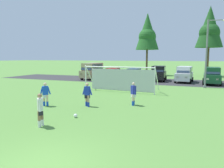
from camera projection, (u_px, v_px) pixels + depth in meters
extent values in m
plane|color=#598C3D|center=(146.00, 93.00, 20.37)|extent=(400.00, 400.00, 0.00)
cube|color=#333335|center=(162.00, 81.00, 29.92)|extent=(52.00, 8.40, 0.01)
sphere|color=white|center=(75.00, 116.00, 11.91)|extent=(0.22, 0.22, 0.22)
sphere|color=black|center=(75.00, 116.00, 11.91)|extent=(0.08, 0.08, 0.08)
sphere|color=red|center=(76.00, 116.00, 11.89)|extent=(0.07, 0.07, 0.07)
cylinder|color=white|center=(155.00, 81.00, 19.22)|extent=(0.12, 0.12, 2.44)
cylinder|color=white|center=(86.00, 78.00, 22.23)|extent=(0.12, 0.12, 2.44)
cylinder|color=white|center=(118.00, 67.00, 20.57)|extent=(7.32, 0.51, 0.12)
cylinder|color=white|center=(157.00, 79.00, 20.02)|extent=(0.19, 1.95, 2.46)
cylinder|color=white|center=(90.00, 76.00, 23.03)|extent=(0.19, 1.95, 2.46)
cube|color=silver|center=(122.00, 80.00, 21.64)|extent=(6.95, 0.41, 2.20)
cylinder|color=beige|center=(47.00, 100.00, 14.74)|extent=(0.14, 0.14, 0.80)
cylinder|color=beige|center=(44.00, 100.00, 14.79)|extent=(0.14, 0.14, 0.80)
cylinder|color=blue|center=(47.00, 104.00, 14.77)|extent=(0.15, 0.15, 0.32)
cylinder|color=blue|center=(44.00, 104.00, 14.82)|extent=(0.15, 0.15, 0.32)
cube|color=silver|center=(45.00, 96.00, 14.73)|extent=(0.39, 0.40, 0.28)
cube|color=blue|center=(45.00, 90.00, 14.68)|extent=(0.43, 0.44, 0.60)
sphere|color=beige|center=(45.00, 84.00, 14.62)|extent=(0.22, 0.22, 0.22)
cylinder|color=blue|center=(49.00, 91.00, 14.76)|extent=(0.22, 0.23, 0.55)
cylinder|color=blue|center=(41.00, 91.00, 14.60)|extent=(0.22, 0.23, 0.55)
cylinder|color=#936B4C|center=(42.00, 118.00, 10.50)|extent=(0.14, 0.14, 0.80)
cylinder|color=#936B4C|center=(39.00, 119.00, 10.25)|extent=(0.14, 0.14, 0.80)
cylinder|color=white|center=(42.00, 122.00, 10.53)|extent=(0.15, 0.15, 0.32)
cylinder|color=white|center=(39.00, 124.00, 10.28)|extent=(0.15, 0.15, 0.32)
cube|color=black|center=(40.00, 112.00, 10.33)|extent=(0.40, 0.39, 0.28)
cube|color=silver|center=(40.00, 104.00, 10.29)|extent=(0.44, 0.44, 0.60)
sphere|color=#936B4C|center=(40.00, 96.00, 10.23)|extent=(0.22, 0.22, 0.22)
cylinder|color=silver|center=(40.00, 104.00, 10.53)|extent=(0.23, 0.22, 0.55)
cylinder|color=silver|center=(40.00, 106.00, 10.05)|extent=(0.23, 0.22, 0.55)
cylinder|color=beige|center=(133.00, 100.00, 14.87)|extent=(0.14, 0.14, 0.80)
cylinder|color=beige|center=(134.00, 99.00, 15.12)|extent=(0.14, 0.14, 0.80)
cylinder|color=blue|center=(133.00, 103.00, 14.90)|extent=(0.15, 0.15, 0.32)
cylinder|color=blue|center=(134.00, 103.00, 15.15)|extent=(0.15, 0.15, 0.32)
cube|color=silver|center=(133.00, 95.00, 14.95)|extent=(0.40, 0.40, 0.28)
cube|color=#232D99|center=(133.00, 90.00, 14.91)|extent=(0.44, 0.44, 0.60)
sphere|color=beige|center=(133.00, 84.00, 14.85)|extent=(0.22, 0.22, 0.22)
cylinder|color=#232D99|center=(135.00, 91.00, 14.67)|extent=(0.23, 0.22, 0.55)
cylinder|color=#232D99|center=(132.00, 90.00, 15.15)|extent=(0.23, 0.22, 0.55)
cylinder|color=tan|center=(88.00, 101.00, 14.52)|extent=(0.14, 0.14, 0.80)
cylinder|color=tan|center=(86.00, 100.00, 14.74)|extent=(0.14, 0.14, 0.80)
cylinder|color=#1E38B7|center=(88.00, 104.00, 14.55)|extent=(0.15, 0.15, 0.32)
cylinder|color=#1E38B7|center=(86.00, 104.00, 14.77)|extent=(0.15, 0.15, 0.32)
cube|color=black|center=(87.00, 96.00, 14.59)|extent=(0.38, 0.29, 0.28)
cube|color=#1E38B7|center=(87.00, 91.00, 14.55)|extent=(0.42, 0.31, 0.60)
sphere|color=tan|center=(87.00, 85.00, 14.49)|extent=(0.22, 0.22, 0.22)
cylinder|color=#1E38B7|center=(91.00, 91.00, 14.47)|extent=(0.24, 0.14, 0.55)
cylinder|color=#1E38B7|center=(84.00, 91.00, 14.63)|extent=(0.24, 0.14, 0.55)
cube|color=tan|center=(92.00, 74.00, 33.25)|extent=(2.00, 4.82, 1.10)
cube|color=tan|center=(93.00, 67.00, 33.30)|extent=(1.84, 4.12, 1.10)
cube|color=#28384C|center=(87.00, 67.00, 31.49)|extent=(1.67, 0.48, 0.91)
cube|color=#28384C|center=(98.00, 67.00, 32.96)|extent=(0.07, 3.49, 0.77)
cube|color=white|center=(88.00, 74.00, 30.87)|extent=(0.28, 0.08, 0.20)
cube|color=white|center=(81.00, 74.00, 31.27)|extent=(0.28, 0.08, 0.20)
cube|color=#B21414|center=(101.00, 72.00, 35.21)|extent=(0.28, 0.08, 0.20)
cube|color=#B21414|center=(96.00, 72.00, 35.61)|extent=(0.28, 0.08, 0.20)
cylinder|color=black|center=(93.00, 78.00, 31.58)|extent=(0.25, 0.64, 0.64)
cylinder|color=black|center=(82.00, 78.00, 32.31)|extent=(0.25, 0.64, 0.64)
cylinder|color=black|center=(102.00, 76.00, 34.32)|extent=(0.25, 0.64, 0.64)
cylinder|color=black|center=(91.00, 76.00, 35.05)|extent=(0.25, 0.64, 0.64)
cube|color=red|center=(113.00, 75.00, 33.42)|extent=(1.90, 4.24, 0.76)
cube|color=red|center=(113.00, 70.00, 33.47)|extent=(1.71, 2.14, 0.64)
cube|color=#28384C|center=(111.00, 71.00, 32.59)|extent=(1.54, 0.35, 0.55)
cube|color=#28384C|center=(118.00, 70.00, 33.15)|extent=(0.08, 1.79, 0.45)
cube|color=white|center=(110.00, 75.00, 31.34)|extent=(0.28, 0.09, 0.20)
cube|color=white|center=(104.00, 75.00, 31.72)|extent=(0.28, 0.09, 0.20)
cube|color=#B21414|center=(120.00, 73.00, 35.11)|extent=(0.28, 0.09, 0.20)
cube|color=#B21414|center=(115.00, 73.00, 35.49)|extent=(0.28, 0.09, 0.20)
cylinder|color=black|center=(115.00, 78.00, 31.93)|extent=(0.26, 0.65, 0.64)
cylinder|color=black|center=(104.00, 77.00, 32.63)|extent=(0.26, 0.65, 0.64)
cylinder|color=black|center=(121.00, 76.00, 34.31)|extent=(0.26, 0.65, 0.64)
cylinder|color=black|center=(111.00, 76.00, 35.01)|extent=(0.26, 0.65, 0.64)
cube|color=navy|center=(134.00, 75.00, 31.81)|extent=(1.83, 4.21, 0.76)
cube|color=navy|center=(134.00, 71.00, 31.86)|extent=(1.67, 2.11, 0.64)
cube|color=#28384C|center=(132.00, 71.00, 30.97)|extent=(1.53, 0.33, 0.55)
cube|color=#28384C|center=(139.00, 71.00, 31.56)|extent=(0.05, 1.79, 0.45)
cube|color=white|center=(133.00, 76.00, 29.73)|extent=(0.28, 0.08, 0.20)
cube|color=white|center=(126.00, 76.00, 30.09)|extent=(0.28, 0.08, 0.20)
cube|color=#B21414|center=(140.00, 74.00, 33.52)|extent=(0.28, 0.08, 0.20)
cube|color=#B21414|center=(134.00, 74.00, 33.89)|extent=(0.28, 0.08, 0.20)
cylinder|color=black|center=(137.00, 79.00, 30.33)|extent=(0.24, 0.64, 0.64)
cylinder|color=black|center=(125.00, 78.00, 30.99)|extent=(0.24, 0.64, 0.64)
cylinder|color=black|center=(141.00, 77.00, 32.73)|extent=(0.24, 0.64, 0.64)
cylinder|color=black|center=(130.00, 77.00, 33.39)|extent=(0.24, 0.64, 0.64)
cube|color=black|center=(158.00, 75.00, 30.75)|extent=(2.16, 4.70, 1.00)
cube|color=black|center=(159.00, 69.00, 30.82)|extent=(1.92, 3.09, 0.84)
cube|color=#28384C|center=(158.00, 69.00, 29.49)|extent=(1.63, 0.47, 0.71)
cube|color=#28384C|center=(165.00, 69.00, 30.55)|extent=(0.18, 2.55, 0.59)
cube|color=white|center=(161.00, 76.00, 28.45)|extent=(0.28, 0.10, 0.20)
cube|color=white|center=(153.00, 76.00, 28.77)|extent=(0.28, 0.10, 0.20)
cube|color=#B21414|center=(163.00, 74.00, 32.71)|extent=(0.28, 0.10, 0.20)
cube|color=#B21414|center=(157.00, 74.00, 33.04)|extent=(0.28, 0.10, 0.20)
cylinder|color=black|center=(164.00, 80.00, 29.17)|extent=(0.28, 0.65, 0.64)
cylinder|color=black|center=(150.00, 79.00, 29.76)|extent=(0.28, 0.65, 0.64)
cylinder|color=black|center=(166.00, 78.00, 31.86)|extent=(0.28, 0.65, 0.64)
cylinder|color=black|center=(153.00, 78.00, 32.45)|extent=(0.28, 0.65, 0.64)
cube|color=silver|center=(184.00, 76.00, 29.01)|extent=(2.24, 4.73, 1.00)
cube|color=silver|center=(185.00, 69.00, 29.08)|extent=(1.97, 3.12, 0.84)
cube|color=#28384C|center=(183.00, 70.00, 27.81)|extent=(1.64, 0.50, 0.71)
cube|color=#28384C|center=(191.00, 70.00, 28.70)|extent=(0.23, 2.55, 0.59)
cube|color=white|center=(186.00, 77.00, 26.76)|extent=(0.29, 0.10, 0.20)
cube|color=white|center=(178.00, 77.00, 27.21)|extent=(0.29, 0.10, 0.20)
cube|color=#B21414|center=(190.00, 75.00, 30.80)|extent=(0.29, 0.10, 0.20)
cube|color=#B21414|center=(182.00, 75.00, 31.25)|extent=(0.29, 0.10, 0.20)
cylinder|color=black|center=(190.00, 81.00, 27.39)|extent=(0.29, 0.66, 0.64)
cylinder|color=black|center=(175.00, 81.00, 28.21)|extent=(0.29, 0.66, 0.64)
cylinder|color=black|center=(192.00, 79.00, 29.94)|extent=(0.29, 0.66, 0.64)
cylinder|color=black|center=(178.00, 79.00, 30.76)|extent=(0.29, 0.66, 0.64)
cube|color=#194C2D|center=(212.00, 78.00, 26.71)|extent=(2.04, 4.66, 1.00)
cube|color=#194C2D|center=(212.00, 71.00, 26.77)|extent=(1.84, 3.05, 0.84)
cube|color=#28384C|center=(213.00, 71.00, 25.48)|extent=(1.63, 0.43, 0.71)
cube|color=#28384C|center=(220.00, 71.00, 26.43)|extent=(0.12, 2.55, 0.59)
cube|color=white|center=(217.00, 79.00, 24.43)|extent=(0.28, 0.09, 0.20)
cube|color=white|center=(208.00, 79.00, 24.84)|extent=(0.28, 0.09, 0.20)
cube|color=#B21414|center=(215.00, 76.00, 28.56)|extent=(0.28, 0.09, 0.20)
cube|color=#B21414|center=(207.00, 76.00, 28.97)|extent=(0.28, 0.09, 0.20)
cylinder|color=black|center=(221.00, 83.00, 25.10)|extent=(0.26, 0.65, 0.64)
cylinder|color=black|center=(203.00, 83.00, 25.84)|extent=(0.26, 0.65, 0.64)
cylinder|color=black|center=(219.00, 81.00, 27.70)|extent=(0.26, 0.65, 0.64)
cylinder|color=black|center=(203.00, 80.00, 28.44)|extent=(0.26, 0.65, 0.64)
cylinder|color=brown|center=(147.00, 62.00, 41.17)|extent=(0.36, 0.36, 4.91)
cone|color=#236023|center=(147.00, 31.00, 40.44)|extent=(4.42, 4.42, 6.88)
sphere|color=#236023|center=(147.00, 37.00, 40.57)|extent=(3.32, 3.32, 3.32)
cylinder|color=brown|center=(208.00, 62.00, 38.21)|extent=(0.36, 0.36, 5.19)
cone|color=#1E511E|center=(210.00, 27.00, 37.43)|extent=(4.67, 4.67, 7.27)
sphere|color=#1E511E|center=(209.00, 33.00, 37.57)|extent=(3.50, 3.50, 3.50)
cylinder|color=slate|center=(206.00, 54.00, 23.18)|extent=(0.18, 0.18, 7.44)
cylinder|color=slate|center=(205.00, 87.00, 23.63)|extent=(0.32, 0.32, 0.30)
cylinder|color=slate|center=(217.00, 20.00, 22.44)|extent=(1.60, 0.10, 0.10)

